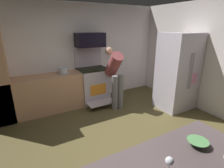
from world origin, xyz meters
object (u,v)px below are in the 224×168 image
(microwave, at_px, (90,40))
(stock_pot, at_px, (63,71))
(oven_range, at_px, (93,84))
(person_cook, at_px, (115,73))
(wine_glass_near, at_px, (169,162))
(refrigerator, at_px, (178,72))
(mixing_bowl_large, at_px, (197,143))

(microwave, bearing_deg, stock_pot, -174.15)
(oven_range, distance_m, microwave, 1.18)
(stock_pot, bearing_deg, person_cook, -28.40)
(wine_glass_near, bearing_deg, oven_range, 76.19)
(microwave, height_order, refrigerator, refrigerator)
(oven_range, xyz_separation_m, microwave, (0.00, 0.09, 1.17))
(person_cook, bearing_deg, microwave, 116.47)
(stock_pot, bearing_deg, microwave, 5.85)
(refrigerator, relative_size, wine_glass_near, 11.79)
(oven_range, xyz_separation_m, person_cook, (0.34, -0.59, 0.40))
(wine_glass_near, bearing_deg, refrigerator, 39.59)
(oven_range, xyz_separation_m, wine_glass_near, (-0.85, -3.48, 0.51))
(microwave, distance_m, wine_glass_near, 3.73)
(microwave, xyz_separation_m, mixing_bowl_large, (-0.34, -3.46, -0.75))
(mixing_bowl_large, xyz_separation_m, stock_pot, (-0.44, 3.38, 0.05))
(wine_glass_near, bearing_deg, stock_pot, 88.78)
(refrigerator, bearing_deg, person_cook, 149.99)
(oven_range, xyz_separation_m, refrigerator, (1.69, -1.37, 0.43))
(person_cook, xyz_separation_m, stock_pot, (-1.12, 0.61, 0.07))
(microwave, distance_m, person_cook, 1.09)
(microwave, xyz_separation_m, refrigerator, (1.69, -1.47, -0.74))
(stock_pot, bearing_deg, wine_glass_near, -91.22)
(refrigerator, height_order, wine_glass_near, refrigerator)
(microwave, height_order, person_cook, microwave)
(microwave, relative_size, wine_glass_near, 4.64)
(microwave, xyz_separation_m, wine_glass_near, (-0.85, -3.57, -0.66))
(person_cook, bearing_deg, oven_range, 119.95)
(oven_range, relative_size, refrigerator, 0.80)
(oven_range, height_order, stock_pot, oven_range)
(oven_range, height_order, refrigerator, refrigerator)
(person_cook, height_order, wine_glass_near, person_cook)
(person_cook, xyz_separation_m, wine_glass_near, (-1.20, -2.88, 0.11))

